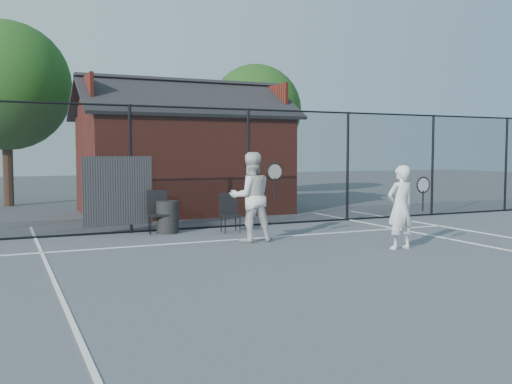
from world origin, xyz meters
name	(u,v)px	position (x,y,z in m)	size (l,w,h in m)	color
ground	(312,264)	(0.00, 0.00, 0.00)	(80.00, 80.00, 0.00)	#4D5258
court_lines	(357,279)	(0.00, -1.32, 0.01)	(11.02, 18.00, 0.01)	white
fence	(200,170)	(-0.30, 5.00, 1.45)	(22.04, 3.00, 3.00)	black
clubhouse	(183,161)	(0.50, 9.00, 1.61)	(6.50, 4.36, 4.19)	maroon
tree_left	(6,86)	(-4.50, 13.50, 4.19)	(4.48, 4.48, 6.44)	#332314
tree_right	(256,111)	(5.50, 14.50, 3.71)	(3.97, 3.97, 5.70)	#332314
player_front	(400,207)	(2.32, 0.60, 0.82)	(0.74, 0.55, 1.64)	white
player_back	(251,197)	(0.05, 2.67, 0.95)	(1.05, 0.80, 1.89)	silver
chair_left	(158,213)	(-1.46, 4.60, 0.49)	(0.47, 0.49, 0.98)	black
chair_right	(230,214)	(0.15, 4.10, 0.45)	(0.43, 0.45, 0.90)	black
waste_bin	(167,217)	(-1.24, 4.60, 0.38)	(0.52, 0.52, 0.76)	black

